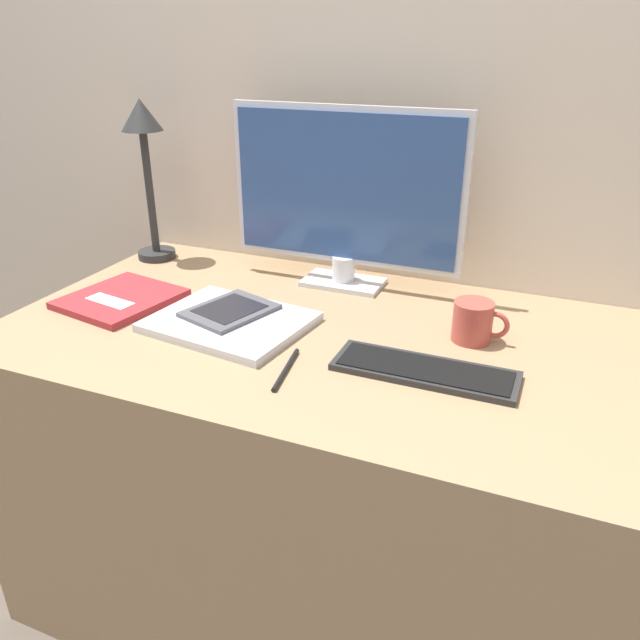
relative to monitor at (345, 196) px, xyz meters
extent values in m
cube|color=beige|center=(0.07, 0.13, 0.26)|extent=(3.60, 0.05, 2.40)
cube|color=#997A56|center=(0.07, -0.26, -0.58)|extent=(1.36, 0.74, 0.73)
cube|color=silver|center=(0.00, 0.00, -0.21)|extent=(0.19, 0.11, 0.01)
cylinder|color=silver|center=(0.00, 0.00, -0.18)|extent=(0.05, 0.05, 0.06)
cube|color=silver|center=(0.00, 0.00, 0.02)|extent=(0.55, 0.01, 0.36)
cube|color=#2D4C84|center=(0.00, -0.01, 0.02)|extent=(0.53, 0.01, 0.33)
cube|color=#282828|center=(0.29, -0.35, -0.21)|extent=(0.33, 0.11, 0.01)
cube|color=black|center=(0.29, -0.36, -0.20)|extent=(0.31, 0.09, 0.00)
cube|color=#BCBCC1|center=(-0.13, -0.31, -0.21)|extent=(0.34, 0.28, 0.01)
cube|color=silver|center=(-0.13, -0.31, -0.20)|extent=(0.34, 0.28, 0.01)
cube|color=#4C4C51|center=(-0.15, -0.29, -0.19)|extent=(0.19, 0.21, 0.01)
cube|color=black|center=(-0.15, -0.29, -0.19)|extent=(0.14, 0.15, 0.00)
cylinder|color=#282828|center=(-0.54, -0.01, -0.21)|extent=(0.10, 0.10, 0.02)
cylinder|color=#282828|center=(-0.54, -0.01, -0.04)|extent=(0.02, 0.02, 0.31)
cone|color=#282828|center=(-0.54, -0.01, 0.15)|extent=(0.10, 0.10, 0.08)
cube|color=maroon|center=(-0.43, -0.30, -0.21)|extent=(0.25, 0.26, 0.02)
cube|color=silver|center=(-0.43, -0.33, -0.20)|extent=(0.12, 0.06, 0.00)
cylinder|color=#B7473D|center=(0.34, -0.18, -0.18)|extent=(0.08, 0.08, 0.08)
torus|color=#B7473D|center=(0.38, -0.18, -0.18)|extent=(0.06, 0.01, 0.06)
cylinder|color=black|center=(0.05, -0.44, -0.21)|extent=(0.03, 0.15, 0.01)
camera|label=1|loc=(0.49, -1.32, 0.34)|focal=35.00mm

